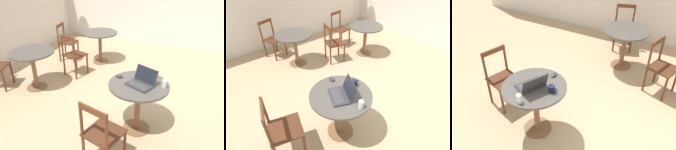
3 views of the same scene
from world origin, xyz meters
The scene contains 12 objects.
ground_plane centered at (0.00, 0.00, 0.00)m, with size 16.00×16.00×0.00m, color tan.
cafe_table_near centered at (-0.70, -0.19, 0.60)m, with size 0.81×0.81×0.75m.
cafe_table_mid centered at (1.35, 1.26, 0.60)m, with size 0.81×0.81×0.75m.
cafe_table_far centered at (-0.23, 1.94, 0.60)m, with size 0.81×0.81×0.75m.
chair_near_left centered at (-1.47, 0.03, 0.45)m, with size 0.50×0.50×0.90m.
chair_mid_left centered at (0.52, 1.51, 0.45)m, with size 0.50×0.50×0.90m.
chair_mid_back centered at (1.22, 2.09, 0.45)m, with size 0.46×0.46×0.90m.
chair_far_back centered at (-0.47, 2.65, 0.45)m, with size 0.51×0.51×0.90m.
laptop centered at (-0.71, -0.22, 0.80)m, with size 0.40×0.43×0.22m.
mouse centered at (-0.60, 0.12, 0.77)m, with size 0.06×0.10×0.03m.
mug centered at (-0.45, -0.18, 0.80)m, with size 0.12×0.08×0.09m.
drinking_glass centered at (-0.68, -0.52, 0.81)m, with size 0.06×0.06×0.11m.
Camera 2 is at (-1.80, -1.44, 2.27)m, focal length 28.00 mm.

